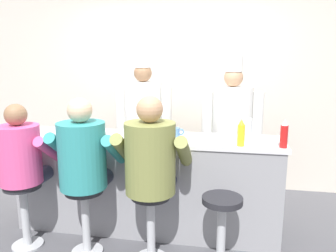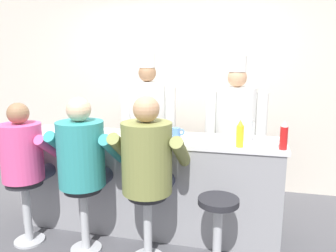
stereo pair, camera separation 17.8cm
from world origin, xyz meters
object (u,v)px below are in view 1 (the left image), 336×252
object	(u,v)px
water_pitcher_clear	(245,129)
diner_seated_teal	(84,159)
cook_in_whites_far	(232,127)
empty_stool_round	(222,221)
breakfast_plate	(70,132)
diner_seated_olive	(151,161)
mustard_bottle_yellow	(241,133)
coffee_mug_blue	(176,132)
ketchup_bottle_red	(284,135)
hot_sauce_bottle_orange	(242,135)
diner_seated_pink	(22,159)
cook_in_whites_near	(144,120)
cereal_bowl	(99,134)

from	to	relation	value
water_pitcher_clear	diner_seated_teal	size ratio (longest dim) A/B	0.15
cook_in_whites_far	empty_stool_round	bearing A→B (deg)	-93.29
breakfast_plate	diner_seated_olive	size ratio (longest dim) A/B	0.15
mustard_bottle_yellow	diner_seated_teal	distance (m)	1.39
coffee_mug_blue	diner_seated_olive	distance (m)	0.59
ketchup_bottle_red	mustard_bottle_yellow	world-z (taller)	ketchup_bottle_red
hot_sauce_bottle_orange	coffee_mug_blue	world-z (taller)	hot_sauce_bottle_orange
diner_seated_pink	diner_seated_olive	size ratio (longest dim) A/B	0.94
cook_in_whites_near	cook_in_whites_far	xyz separation A→B (m)	(1.08, -0.12, -0.02)
water_pitcher_clear	cook_in_whites_far	bearing A→B (deg)	100.41
mustard_bottle_yellow	coffee_mug_blue	distance (m)	0.68
cook_in_whites_far	ketchup_bottle_red	bearing A→B (deg)	-63.77
empty_stool_round	diner_seated_olive	bearing A→B (deg)	176.52
breakfast_plate	diner_seated_olive	bearing A→B (deg)	-27.99
diner_seated_pink	cook_in_whites_far	distance (m)	2.22
hot_sauce_bottle_orange	cook_in_whites_far	bearing A→B (deg)	96.34
coffee_mug_blue	diner_seated_teal	distance (m)	0.93
hot_sauce_bottle_orange	cook_in_whites_near	bearing A→B (deg)	143.16
mustard_bottle_yellow	coffee_mug_blue	world-z (taller)	mustard_bottle_yellow
empty_stool_round	cook_in_whites_near	bearing A→B (deg)	126.69
mustard_bottle_yellow	hot_sauce_bottle_orange	bearing A→B (deg)	84.73
hot_sauce_bottle_orange	empty_stool_round	size ratio (longest dim) A/B	0.21
cereal_bowl	cook_in_whites_far	distance (m)	1.51
water_pitcher_clear	diner_seated_olive	bearing A→B (deg)	-145.40
ketchup_bottle_red	water_pitcher_clear	xyz separation A→B (m)	(-0.31, 0.23, -0.01)
cereal_bowl	empty_stool_round	world-z (taller)	cereal_bowl
hot_sauce_bottle_orange	mustard_bottle_yellow	bearing A→B (deg)	-95.27
hot_sauce_bottle_orange	breakfast_plate	distance (m)	1.75
cook_in_whites_far	diner_seated_pink	bearing A→B (deg)	-147.47
ketchup_bottle_red	breakfast_plate	xyz separation A→B (m)	(-2.09, 0.21, -0.10)
empty_stool_round	cook_in_whites_far	size ratio (longest dim) A/B	0.36
breakfast_plate	ketchup_bottle_red	bearing A→B (deg)	-5.82
ketchup_bottle_red	cook_in_whites_far	size ratio (longest dim) A/B	0.14
water_pitcher_clear	coffee_mug_blue	xyz separation A→B (m)	(-0.67, 0.02, -0.06)
hot_sauce_bottle_orange	water_pitcher_clear	distance (m)	0.11
breakfast_plate	diner_seated_olive	distance (m)	1.13
ketchup_bottle_red	cook_in_whites_far	bearing A→B (deg)	116.23
ketchup_bottle_red	empty_stool_round	xyz separation A→B (m)	(-0.50, -0.35, -0.67)
hot_sauce_bottle_orange	cereal_bowl	size ratio (longest dim) A/B	0.80
diner_seated_olive	coffee_mug_blue	bearing A→B (deg)	78.06
diner_seated_teal	cook_in_whites_near	bearing A→B (deg)	81.52
mustard_bottle_yellow	diner_seated_pink	world-z (taller)	diner_seated_pink
cereal_bowl	coffee_mug_blue	size ratio (longest dim) A/B	1.22
diner_seated_teal	diner_seated_olive	bearing A→B (deg)	0.14
water_pitcher_clear	diner_seated_teal	xyz separation A→B (m)	(-1.39, -0.55, -0.21)
cereal_bowl	diner_seated_olive	world-z (taller)	diner_seated_olive
diner_seated_teal	hot_sauce_bottle_orange	bearing A→B (deg)	18.24
water_pitcher_clear	empty_stool_round	xyz separation A→B (m)	(-0.19, -0.58, -0.66)
breakfast_plate	empty_stool_round	world-z (taller)	breakfast_plate
hot_sauce_bottle_orange	cook_in_whites_near	xyz separation A→B (m)	(-1.16, 0.87, -0.05)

